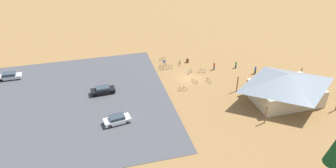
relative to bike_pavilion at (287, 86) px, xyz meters
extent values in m
plane|color=olive|center=(13.74, -12.03, -3.02)|extent=(160.00, 160.00, 0.00)
cube|color=#424247|center=(41.41, -8.94, -3.00)|extent=(43.91, 35.83, 0.05)
cube|color=#C6B28E|center=(0.00, 0.00, -1.44)|extent=(11.26, 7.82, 3.17)
pyramid|color=slate|center=(0.00, 0.00, 1.25)|extent=(13.88, 10.45, 2.21)
cylinder|color=brown|center=(-6.74, -5.03, -1.44)|extent=(0.20, 0.20, 3.17)
cylinder|color=brown|center=(6.74, -5.03, -1.44)|extent=(0.20, 0.20, 3.17)
cylinder|color=brown|center=(6.74, 5.03, -1.44)|extent=(0.20, 0.20, 3.17)
cylinder|color=brown|center=(11.75, -19.20, -2.57)|extent=(0.60, 0.60, 0.90)
cylinder|color=#99999E|center=(17.58, -17.33, -1.92)|extent=(0.08, 0.08, 2.20)
cube|color=#1959B2|center=(17.58, -17.33, -1.12)|extent=(0.56, 0.04, 0.40)
torus|color=black|center=(16.40, -21.72, -2.66)|extent=(0.69, 0.26, 0.72)
torus|color=black|center=(17.35, -21.41, -2.66)|extent=(0.69, 0.26, 0.72)
cylinder|color=#1E7F38|center=(16.88, -21.57, -2.54)|extent=(0.89, 0.32, 0.04)
cylinder|color=#1E7F38|center=(16.70, -21.62, -2.46)|extent=(0.04, 0.04, 0.40)
cube|color=black|center=(16.70, -21.62, -2.26)|extent=(0.21, 0.14, 0.05)
cylinder|color=#1E7F38|center=(17.26, -21.44, -2.45)|extent=(0.04, 0.04, 0.43)
cylinder|color=black|center=(17.26, -21.44, -2.23)|extent=(0.18, 0.47, 0.03)
torus|color=black|center=(10.38, -9.16, -2.70)|extent=(0.17, 0.64, 0.64)
torus|color=black|center=(10.59, -10.19, -2.70)|extent=(0.17, 0.64, 0.64)
cylinder|color=silver|center=(10.49, -9.68, -2.59)|extent=(0.24, 0.95, 0.04)
cylinder|color=silver|center=(10.45, -9.49, -2.50)|extent=(0.04, 0.04, 0.40)
cube|color=black|center=(10.45, -9.49, -2.30)|extent=(0.12, 0.21, 0.05)
cylinder|color=silver|center=(10.57, -10.08, -2.46)|extent=(0.04, 0.04, 0.47)
cylinder|color=black|center=(10.57, -10.08, -2.23)|extent=(0.48, 0.13, 0.03)
torus|color=black|center=(13.64, -19.17, -2.64)|extent=(0.16, 0.75, 0.75)
torus|color=black|center=(13.81, -18.10, -2.64)|extent=(0.16, 0.75, 0.75)
cylinder|color=black|center=(13.72, -18.64, -2.52)|extent=(0.19, 0.99, 0.04)
cylinder|color=black|center=(13.69, -18.83, -2.41)|extent=(0.04, 0.04, 0.47)
cube|color=black|center=(13.69, -18.83, -2.18)|extent=(0.11, 0.21, 0.05)
cylinder|color=black|center=(13.79, -18.21, -2.38)|extent=(0.04, 0.04, 0.53)
cylinder|color=black|center=(13.79, -18.21, -2.11)|extent=(0.48, 0.11, 0.03)
torus|color=black|center=(10.94, -14.07, -2.64)|extent=(0.72, 0.31, 0.76)
torus|color=black|center=(9.95, -13.69, -2.64)|extent=(0.72, 0.31, 0.76)
cylinder|color=#B7B7BC|center=(10.44, -13.88, -2.52)|extent=(0.93, 0.39, 0.04)
cylinder|color=#B7B7BC|center=(10.62, -13.95, -2.40)|extent=(0.04, 0.04, 0.49)
cube|color=black|center=(10.62, -13.95, -2.16)|extent=(0.22, 0.15, 0.05)
cylinder|color=#B7B7BC|center=(10.05, -13.73, -2.42)|extent=(0.04, 0.04, 0.46)
cylinder|color=black|center=(10.05, -13.73, -2.19)|extent=(0.20, 0.46, 0.03)
torus|color=black|center=(13.02, -9.71, -2.69)|extent=(0.31, 0.62, 0.66)
torus|color=black|center=(13.47, -10.70, -2.69)|extent=(0.31, 0.62, 0.66)
cylinder|color=yellow|center=(13.24, -10.20, -2.58)|extent=(0.45, 0.93, 0.04)
cylinder|color=yellow|center=(13.16, -10.02, -2.52)|extent=(0.04, 0.04, 0.35)
cube|color=black|center=(13.16, -10.02, -2.34)|extent=(0.16, 0.22, 0.05)
cylinder|color=yellow|center=(13.42, -10.60, -2.48)|extent=(0.04, 0.04, 0.42)
cylinder|color=black|center=(13.42, -10.60, -2.27)|extent=(0.45, 0.23, 0.03)
torus|color=black|center=(13.36, -13.74, -2.68)|extent=(0.58, 0.42, 0.68)
torus|color=black|center=(12.47, -14.37, -2.68)|extent=(0.58, 0.42, 0.68)
cylinder|color=#197A7F|center=(12.91, -14.06, -2.57)|extent=(0.84, 0.61, 0.04)
cylinder|color=#197A7F|center=(13.07, -13.94, -2.50)|extent=(0.04, 0.04, 0.37)
cube|color=black|center=(13.07, -13.94, -2.31)|extent=(0.21, 0.18, 0.05)
cylinder|color=#197A7F|center=(12.56, -14.31, -2.47)|extent=(0.04, 0.04, 0.43)
cylinder|color=black|center=(12.56, -14.31, -2.26)|extent=(0.30, 0.41, 0.03)
torus|color=black|center=(17.01, -17.20, -2.65)|extent=(0.74, 0.11, 0.74)
torus|color=black|center=(16.03, -17.29, -2.65)|extent=(0.74, 0.11, 0.74)
cylinder|color=#722D9E|center=(16.52, -17.24, -2.53)|extent=(0.91, 0.12, 0.04)
cylinder|color=#722D9E|center=(16.70, -17.23, -2.41)|extent=(0.04, 0.04, 0.47)
cube|color=black|center=(16.70, -17.23, -2.18)|extent=(0.21, 0.10, 0.05)
cylinder|color=#722D9E|center=(16.13, -17.28, -2.43)|extent=(0.04, 0.04, 0.44)
cylinder|color=black|center=(16.13, -17.28, -2.21)|extent=(0.08, 0.48, 0.03)
torus|color=black|center=(18.29, -18.30, -2.68)|extent=(0.28, 0.65, 0.68)
torus|color=black|center=(17.92, -17.31, -2.68)|extent=(0.28, 0.65, 0.68)
cylinder|color=orange|center=(18.10, -17.80, -2.57)|extent=(0.38, 0.92, 0.04)
cylinder|color=orange|center=(18.17, -17.98, -2.48)|extent=(0.04, 0.04, 0.39)
cube|color=black|center=(18.17, -17.98, -2.29)|extent=(0.15, 0.22, 0.05)
cylinder|color=orange|center=(17.95, -17.41, -2.47)|extent=(0.04, 0.04, 0.42)
cylinder|color=black|center=(17.95, -17.41, -2.26)|extent=(0.46, 0.20, 0.03)
torus|color=black|center=(16.82, -18.92, -2.65)|extent=(0.12, 0.74, 0.74)
torus|color=black|center=(16.94, -19.97, -2.65)|extent=(0.12, 0.74, 0.74)
cylinder|color=#2347B7|center=(16.88, -19.44, -2.53)|extent=(0.15, 0.97, 0.04)
cylinder|color=#2347B7|center=(16.86, -19.25, -2.44)|extent=(0.04, 0.04, 0.43)
cube|color=black|center=(16.86, -19.25, -2.23)|extent=(0.10, 0.21, 0.05)
cylinder|color=#2347B7|center=(16.93, -19.86, -2.42)|extent=(0.04, 0.04, 0.46)
cylinder|color=black|center=(16.93, -19.86, -2.19)|extent=(0.48, 0.09, 0.03)
torus|color=black|center=(15.96, -7.75, -2.67)|extent=(0.68, 0.24, 0.70)
torus|color=black|center=(16.92, -8.05, -2.67)|extent=(0.68, 0.24, 0.70)
cylinder|color=red|center=(16.44, -7.90, -2.56)|extent=(0.89, 0.31, 0.04)
cylinder|color=red|center=(16.27, -7.85, -2.45)|extent=(0.04, 0.04, 0.45)
cube|color=black|center=(16.27, -7.85, -2.22)|extent=(0.21, 0.14, 0.05)
cylinder|color=red|center=(16.83, -8.02, -2.42)|extent=(0.04, 0.04, 0.49)
cylinder|color=black|center=(16.83, -8.02, -2.18)|extent=(0.17, 0.47, 0.03)
cube|color=#BCBCC1|center=(48.51, -21.17, -2.46)|extent=(4.39, 1.88, 0.59)
cube|color=#2D3842|center=(48.51, -21.17, -1.89)|extent=(2.46, 1.65, 0.55)
cylinder|color=black|center=(49.99, -20.34, -2.65)|extent=(0.64, 0.22, 0.64)
cylinder|color=black|center=(50.00, -21.99, -2.65)|extent=(0.64, 0.22, 0.64)
cylinder|color=black|center=(47.01, -20.35, -2.65)|extent=(0.64, 0.22, 0.64)
cylinder|color=black|center=(47.02, -22.00, -2.65)|extent=(0.64, 0.22, 0.64)
cube|color=white|center=(29.51, -1.05, -2.44)|extent=(4.43, 2.46, 0.63)
cube|color=#2D3842|center=(29.51, -1.05, -1.87)|extent=(2.57, 1.96, 0.51)
cylinder|color=black|center=(30.80, -0.03, -2.65)|extent=(0.67, 0.31, 0.64)
cylinder|color=black|center=(31.05, -1.63, -2.65)|extent=(0.67, 0.31, 0.64)
cylinder|color=black|center=(27.98, -0.46, -2.65)|extent=(0.67, 0.31, 0.64)
cylinder|color=black|center=(28.22, -2.06, -2.65)|extent=(0.67, 0.31, 0.64)
cube|color=black|center=(30.96, -10.75, -2.41)|extent=(4.46, 2.10, 0.68)
cube|color=#2D3842|center=(30.96, -10.75, -1.84)|extent=(2.53, 1.75, 0.45)
cylinder|color=black|center=(32.38, -9.86, -2.65)|extent=(0.65, 0.26, 0.64)
cylinder|color=black|center=(32.48, -11.46, -2.65)|extent=(0.65, 0.26, 0.64)
cylinder|color=black|center=(29.43, -10.05, -2.65)|extent=(0.65, 0.26, 0.64)
cylinder|color=black|center=(29.53, -11.65, -2.65)|extent=(0.65, 0.26, 0.64)
cube|color=#2D3347|center=(-0.07, -10.48, -2.58)|extent=(0.40, 0.38, 0.88)
cylinder|color=blue|center=(-0.07, -10.48, -1.80)|extent=(0.36, 0.36, 0.68)
sphere|color=tan|center=(-0.07, -10.48, -1.34)|extent=(0.24, 0.24, 0.24)
cube|color=#2D3347|center=(7.43, -14.36, -2.56)|extent=(0.38, 0.40, 0.92)
cylinder|color=red|center=(7.43, -14.36, -1.81)|extent=(0.36, 0.36, 0.59)
sphere|color=tan|center=(7.43, -14.36, -1.39)|extent=(0.24, 0.24, 0.24)
cube|color=#2D3347|center=(2.64, -13.88, -2.61)|extent=(0.30, 0.36, 0.82)
cylinder|color=green|center=(2.64, -13.88, -1.89)|extent=(0.36, 0.36, 0.62)
sphere|color=tan|center=(2.64, -13.88, -1.47)|extent=(0.24, 0.24, 0.24)
camera|label=1|loc=(32.01, 39.48, 27.26)|focal=33.10mm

